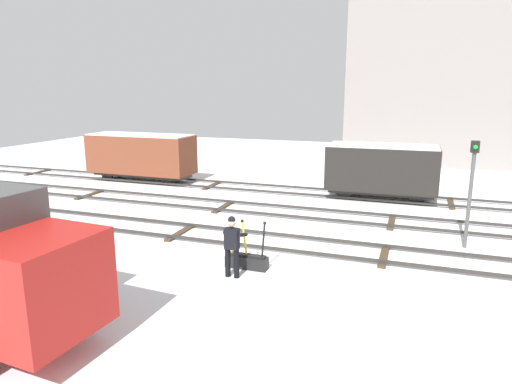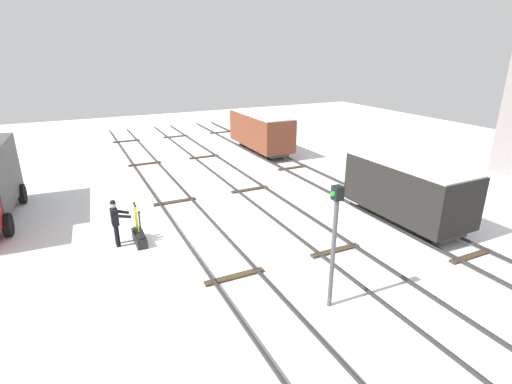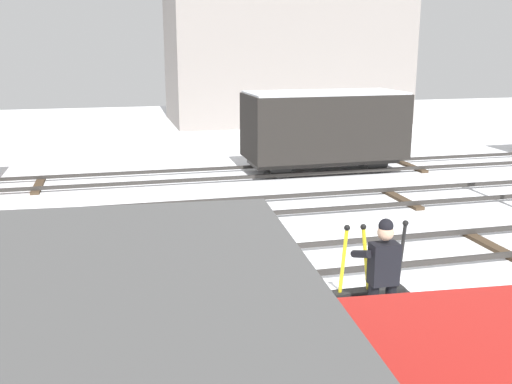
# 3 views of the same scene
# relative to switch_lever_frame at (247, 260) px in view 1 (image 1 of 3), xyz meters

# --- Properties ---
(ground_plane) EXTENTS (60.00, 60.00, 0.00)m
(ground_plane) POSITION_rel_switch_lever_frame_xyz_m (0.17, 2.20, -0.25)
(ground_plane) COLOR white
(track_main_line) EXTENTS (44.00, 1.94, 0.18)m
(track_main_line) POSITION_rel_switch_lever_frame_xyz_m (0.17, 2.20, -0.14)
(track_main_line) COLOR #2D2B28
(track_main_line) RESTS_ON ground_plane
(track_siding_near) EXTENTS (44.00, 1.94, 0.18)m
(track_siding_near) POSITION_rel_switch_lever_frame_xyz_m (0.17, 6.01, -0.14)
(track_siding_near) COLOR #2D2B28
(track_siding_near) RESTS_ON ground_plane
(track_siding_far) EXTENTS (44.00, 1.94, 0.18)m
(track_siding_far) POSITION_rel_switch_lever_frame_xyz_m (0.17, 9.93, -0.13)
(track_siding_far) COLOR #2D2B28
(track_siding_far) RESTS_ON ground_plane
(switch_lever_frame) EXTENTS (1.24, 0.36, 1.45)m
(switch_lever_frame) POSITION_rel_switch_lever_frame_xyz_m (0.00, 0.00, 0.00)
(switch_lever_frame) COLOR black
(switch_lever_frame) RESTS_ON ground_plane
(rail_worker) EXTENTS (0.53, 0.66, 1.74)m
(rail_worker) POSITION_rel_switch_lever_frame_xyz_m (-0.15, -0.71, 0.73)
(rail_worker) COLOR black
(rail_worker) RESTS_ON ground_plane
(signal_post) EXTENTS (0.24, 0.32, 3.49)m
(signal_post) POSITION_rel_switch_lever_frame_xyz_m (6.11, 3.99, 1.91)
(signal_post) COLOR #4C4C4C
(signal_post) RESTS_ON ground_plane
(apartment_building) EXTENTS (12.27, 6.31, 11.04)m
(apartment_building) POSITION_rel_switch_lever_frame_xyz_m (5.57, 23.08, 5.28)
(apartment_building) COLOR gray
(apartment_building) RESTS_ON ground_plane
(freight_car_far_end) EXTENTS (5.93, 2.11, 2.62)m
(freight_car_far_end) POSITION_rel_switch_lever_frame_xyz_m (-9.97, 9.93, 1.24)
(freight_car_far_end) COLOR #2D2B28
(freight_car_far_end) RESTS_ON ground_plane
(freight_car_near_switch) EXTENTS (4.97, 2.29, 2.55)m
(freight_car_near_switch) POSITION_rel_switch_lever_frame_xyz_m (2.95, 9.93, 1.21)
(freight_car_near_switch) COLOR #2D2B28
(freight_car_near_switch) RESTS_ON ground_plane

